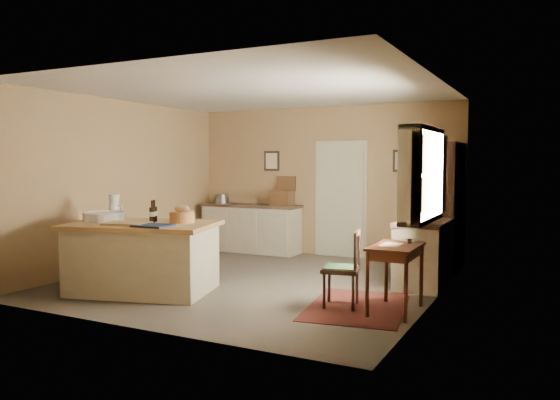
{
  "coord_description": "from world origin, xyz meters",
  "views": [
    {
      "loc": [
        3.79,
        -6.71,
        1.7
      ],
      "look_at": [
        0.22,
        0.32,
        1.15
      ],
      "focal_mm": 35.0,
      "sensor_mm": 36.0,
      "label": 1
    }
  ],
  "objects_px": {
    "work_island": "(142,255)",
    "right_cabinet": "(424,253)",
    "writing_desk": "(396,254)",
    "shelving_unit": "(451,207)",
    "desk_chair": "(341,270)",
    "sideboard": "(251,226)"
  },
  "relations": [
    {
      "from": "work_island",
      "to": "right_cabinet",
      "type": "xyz_separation_m",
      "value": [
        3.22,
        2.0,
        -0.02
      ]
    },
    {
      "from": "desk_chair",
      "to": "writing_desk",
      "type": "bearing_deg",
      "value": -4.47
    },
    {
      "from": "writing_desk",
      "to": "right_cabinet",
      "type": "relative_size",
      "value": 0.72
    },
    {
      "from": "work_island",
      "to": "writing_desk",
      "type": "height_order",
      "value": "work_island"
    },
    {
      "from": "writing_desk",
      "to": "shelving_unit",
      "type": "distance_m",
      "value": 2.71
    },
    {
      "from": "writing_desk",
      "to": "right_cabinet",
      "type": "bearing_deg",
      "value": 90.01
    },
    {
      "from": "sideboard",
      "to": "shelving_unit",
      "type": "distance_m",
      "value": 3.74
    },
    {
      "from": "shelving_unit",
      "to": "sideboard",
      "type": "bearing_deg",
      "value": 176.9
    },
    {
      "from": "work_island",
      "to": "shelving_unit",
      "type": "bearing_deg",
      "value": 28.69
    },
    {
      "from": "writing_desk",
      "to": "desk_chair",
      "type": "relative_size",
      "value": 0.93
    },
    {
      "from": "writing_desk",
      "to": "shelving_unit",
      "type": "bearing_deg",
      "value": 86.75
    },
    {
      "from": "shelving_unit",
      "to": "work_island",
      "type": "bearing_deg",
      "value": -136.23
    },
    {
      "from": "desk_chair",
      "to": "shelving_unit",
      "type": "height_order",
      "value": "shelving_unit"
    },
    {
      "from": "right_cabinet",
      "to": "shelving_unit",
      "type": "height_order",
      "value": "shelving_unit"
    },
    {
      "from": "work_island",
      "to": "writing_desk",
      "type": "bearing_deg",
      "value": -5.53
    },
    {
      "from": "writing_desk",
      "to": "desk_chair",
      "type": "xyz_separation_m",
      "value": [
        -0.63,
        -0.08,
        -0.22
      ]
    },
    {
      "from": "desk_chair",
      "to": "right_cabinet",
      "type": "relative_size",
      "value": 0.78
    },
    {
      "from": "desk_chair",
      "to": "shelving_unit",
      "type": "xyz_separation_m",
      "value": [
        0.78,
        2.76,
        0.56
      ]
    },
    {
      "from": "work_island",
      "to": "right_cabinet",
      "type": "distance_m",
      "value": 3.79
    },
    {
      "from": "desk_chair",
      "to": "shelving_unit",
      "type": "distance_m",
      "value": 2.92
    },
    {
      "from": "writing_desk",
      "to": "shelving_unit",
      "type": "height_order",
      "value": "shelving_unit"
    },
    {
      "from": "desk_chair",
      "to": "shelving_unit",
      "type": "bearing_deg",
      "value": 62.74
    }
  ]
}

